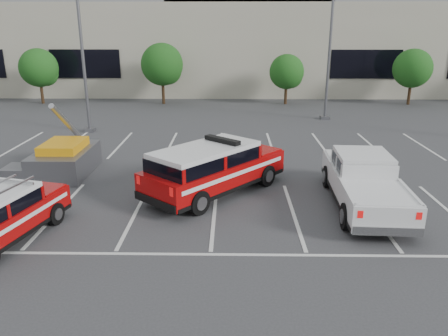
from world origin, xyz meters
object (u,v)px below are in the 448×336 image
(fire_chief_suv, at_px, (213,172))
(utility_rig, at_px, (62,160))
(tree_mid_right, at_px, (288,73))
(tree_left, at_px, (40,69))
(convention_building, at_px, (228,40))
(light_pole_left, at_px, (81,43))
(tree_mid_left, at_px, (163,66))
(tree_right, at_px, (413,70))
(white_pickup, at_px, (364,186))
(light_pole_mid, at_px, (330,41))

(fire_chief_suv, height_order, utility_rig, utility_rig)
(tree_mid_right, bearing_deg, tree_left, 180.00)
(convention_building, relative_size, light_pole_left, 5.86)
(tree_mid_left, height_order, tree_right, tree_mid_left)
(tree_left, bearing_deg, tree_mid_left, 0.00)
(white_pickup, bearing_deg, tree_right, 68.22)
(tree_left, xyz_separation_m, tree_mid_left, (10.00, 0.00, 0.27))
(tree_mid_right, height_order, light_pole_left, light_pole_left)
(light_pole_mid, bearing_deg, white_pickup, -96.59)
(white_pickup, xyz_separation_m, utility_rig, (-11.94, 3.31, -0.09))
(tree_right, bearing_deg, white_pickup, -114.83)
(tree_right, relative_size, white_pickup, 0.73)
(tree_mid_left, relative_size, white_pickup, 0.80)
(white_pickup, bearing_deg, light_pole_left, 142.69)
(convention_building, bearing_deg, light_pole_left, -112.39)
(tree_mid_left, xyz_separation_m, white_pickup, (10.15, -21.30, -2.32))
(tree_mid_left, height_order, tree_mid_right, tree_mid_left)
(tree_left, xyz_separation_m, tree_mid_right, (20.00, -0.00, -0.27))
(light_pole_left, bearing_deg, tree_mid_right, 37.50)
(light_pole_mid, xyz_separation_m, white_pickup, (-1.76, -15.25, -4.46))
(utility_rig, bearing_deg, convention_building, 75.97)
(tree_mid_right, relative_size, tree_right, 0.90)
(convention_building, bearing_deg, tree_mid_right, -63.43)
(tree_left, bearing_deg, convention_building, 33.05)
(convention_building, height_order, utility_rig, convention_building)
(fire_chief_suv, height_order, white_pickup, fire_chief_suv)
(tree_left, height_order, light_pole_left, light_pole_left)
(tree_right, relative_size, utility_rig, 1.18)
(tree_mid_left, bearing_deg, light_pole_mid, -26.92)
(tree_mid_right, xyz_separation_m, light_pole_left, (-13.09, -10.05, 2.68))
(utility_rig, bearing_deg, fire_chief_suv, -18.29)
(light_pole_left, relative_size, fire_chief_suv, 1.75)
(tree_mid_left, height_order, light_pole_mid, light_pole_mid)
(tree_left, relative_size, tree_mid_left, 0.91)
(light_pole_mid, bearing_deg, tree_mid_right, 107.52)
(convention_building, height_order, tree_right, convention_building)
(convention_building, distance_m, tree_right, 17.96)
(tree_mid_left, xyz_separation_m, light_pole_mid, (11.91, -6.05, 2.14))
(convention_building, bearing_deg, tree_mid_left, -117.40)
(tree_left, xyz_separation_m, fire_chief_suv, (14.81, -20.15, -1.92))
(tree_right, distance_m, fire_chief_suv, 25.31)
(convention_building, relative_size, tree_left, 13.58)
(tree_left, relative_size, tree_mid_right, 1.11)
(tree_mid_left, bearing_deg, utility_rig, -95.69)
(tree_mid_left, bearing_deg, tree_mid_right, -0.00)
(light_pole_mid, relative_size, fire_chief_suv, 1.75)
(tree_left, distance_m, fire_chief_suv, 25.08)
(tree_mid_left, bearing_deg, tree_right, -0.00)
(convention_building, relative_size, white_pickup, 9.95)
(tree_mid_right, xyz_separation_m, white_pickup, (0.15, -21.29, -1.78))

